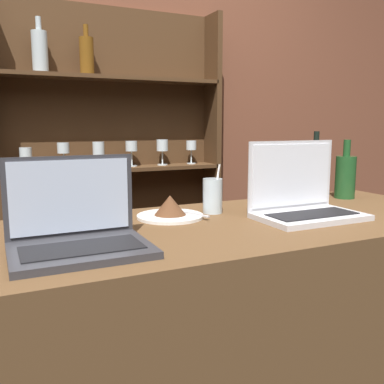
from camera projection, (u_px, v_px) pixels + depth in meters
The scene contains 9 objects.
bar_counter at pixel (208, 368), 1.40m from camera, with size 1.90×0.67×0.97m.
back_wall at pixel (108, 111), 2.35m from camera, with size 7.00×0.06×2.70m.
back_shelf at pixel (113, 178), 2.33m from camera, with size 1.19×0.18×1.89m.
laptop_near at pixel (78, 231), 1.05m from camera, with size 0.33×0.24×0.23m.
laptop_far at pixel (303, 200), 1.42m from camera, with size 0.35×0.21×0.25m.
cake_plate at pixel (170, 210), 1.42m from camera, with size 0.22×0.22×0.08m.
water_glass at pixel (213, 196), 1.49m from camera, with size 0.07×0.07×0.17m.
wine_bottle_green at pixel (345, 176), 1.79m from camera, with size 0.08×0.08×0.24m.
wine_bottle_dark at pixel (315, 172), 1.83m from camera, with size 0.07×0.07×0.28m.
Camera 1 is at (-0.60, -0.81, 1.28)m, focal length 40.00 mm.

